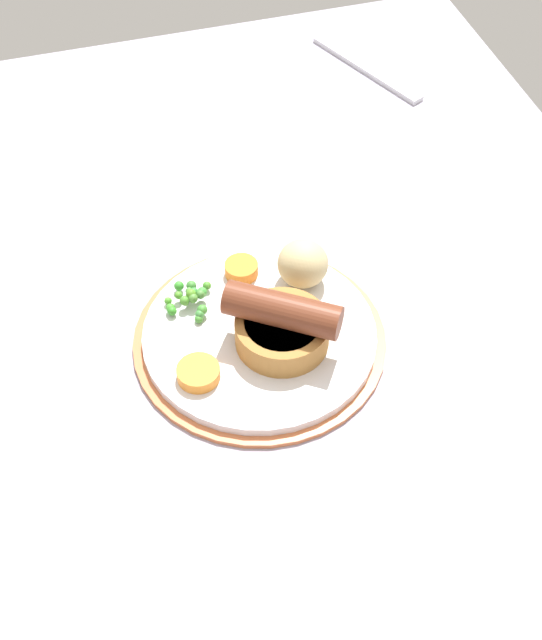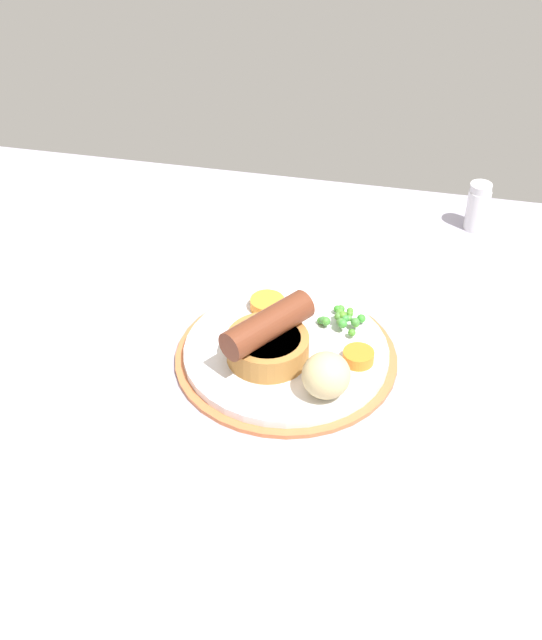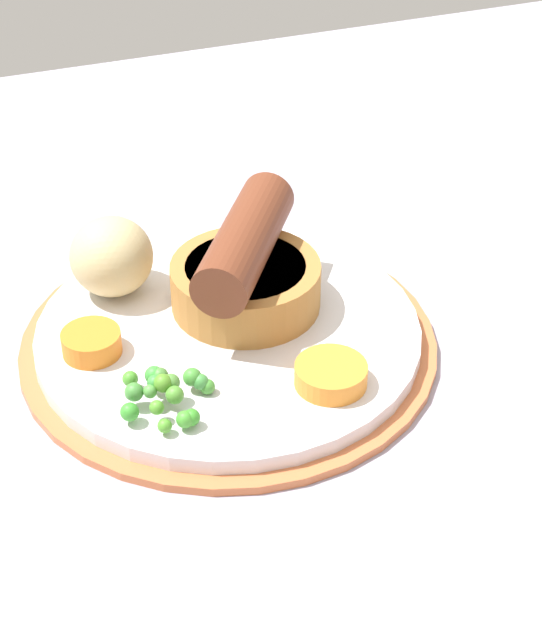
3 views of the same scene
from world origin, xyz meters
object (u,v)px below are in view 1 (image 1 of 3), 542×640
at_px(pea_pile, 191,298).
at_px(carrot_slice_1, 198,373).
at_px(fork, 366,68).
at_px(dinner_plate, 260,338).
at_px(carrot_slice_2, 241,269).
at_px(sausage_pudding, 277,327).
at_px(potato_chunk_0, 303,264).

distance_m(pea_pile, carrot_slice_1, 0.09).
height_order(carrot_slice_1, fork, carrot_slice_1).
relative_size(dinner_plate, pea_pile, 4.52).
xyz_separation_m(carrot_slice_1, carrot_slice_2, (-0.11, 0.07, 0.00)).
bearing_deg(dinner_plate, fork, 147.13).
relative_size(sausage_pudding, potato_chunk_0, 2.14).
height_order(carrot_slice_2, fork, carrot_slice_2).
bearing_deg(carrot_slice_1, sausage_pudding, 102.13).
bearing_deg(carrot_slice_2, fork, 141.57).
xyz_separation_m(pea_pile, carrot_slice_1, (0.09, -0.01, -0.00)).
relative_size(dinner_plate, fork, 1.29).
bearing_deg(dinner_plate, sausage_pudding, 33.15).
height_order(potato_chunk_0, carrot_slice_2, potato_chunk_0).
relative_size(pea_pile, carrot_slice_2, 1.60).
bearing_deg(carrot_slice_2, carrot_slice_1, -31.96).
distance_m(sausage_pudding, fork, 0.47).
bearing_deg(carrot_slice_2, potato_chunk_0, 64.83).
bearing_deg(pea_pile, fork, 137.98).
distance_m(dinner_plate, fork, 0.46).
height_order(pea_pile, carrot_slice_1, pea_pile).
bearing_deg(pea_pile, carrot_slice_2, 114.14).
relative_size(carrot_slice_2, fork, 0.18).
xyz_separation_m(carrot_slice_1, fork, (-0.42, 0.31, -0.02)).
relative_size(potato_chunk_0, carrot_slice_1, 1.26).
distance_m(sausage_pudding, pea_pile, 0.09).
relative_size(potato_chunk_0, carrot_slice_2, 1.50).
xyz_separation_m(pea_pile, fork, (-0.33, 0.30, -0.02)).
height_order(dinner_plate, potato_chunk_0, potato_chunk_0).
distance_m(sausage_pudding, potato_chunk_0, 0.08).
bearing_deg(fork, dinner_plate, -56.38).
height_order(sausage_pudding, carrot_slice_1, sausage_pudding).
xyz_separation_m(dinner_plate, sausage_pudding, (0.02, 0.01, 0.03)).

